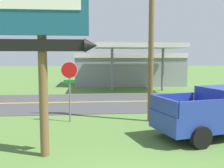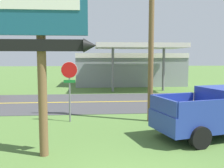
{
  "view_description": "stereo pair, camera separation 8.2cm",
  "coord_description": "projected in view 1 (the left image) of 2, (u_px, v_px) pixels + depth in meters",
  "views": [
    {
      "loc": [
        -1.2,
        -5.08,
        3.16
      ],
      "look_at": [
        0.0,
        8.0,
        1.8
      ],
      "focal_mm": 41.44,
      "sensor_mm": 36.0,
      "label": 1
    },
    {
      "loc": [
        -1.11,
        -5.09,
        3.16
      ],
      "look_at": [
        0.0,
        8.0,
        1.8
      ],
      "focal_mm": 41.44,
      "sensor_mm": 36.0,
      "label": 2
    }
  ],
  "objects": [
    {
      "name": "utility_pole",
      "position": [
        151.0,
        19.0,
        12.36
      ],
      "size": [
        1.82,
        0.26,
        9.4
      ],
      "color": "brown",
      "rests_on": "ground"
    },
    {
      "name": "gas_station",
      "position": [
        128.0,
        68.0,
        29.75
      ],
      "size": [
        12.0,
        11.5,
        4.4
      ],
      "color": "gray",
      "rests_on": "ground"
    },
    {
      "name": "road_asphalt",
      "position": [
        106.0,
        102.0,
        18.34
      ],
      "size": [
        140.0,
        8.0,
        0.02
      ],
      "primitive_type": "cube",
      "color": "#3D3D3F",
      "rests_on": "ground"
    },
    {
      "name": "road_centre_line",
      "position": [
        106.0,
        102.0,
        18.34
      ],
      "size": [
        126.0,
        0.2,
        0.01
      ],
      "primitive_type": "cube",
      "color": "gold",
      "rests_on": "road_asphalt"
    },
    {
      "name": "motel_sign",
      "position": [
        43.0,
        20.0,
        7.77
      ],
      "size": [
        3.15,
        0.54,
        6.31
      ],
      "color": "brown",
      "rests_on": "ground"
    },
    {
      "name": "pickup_blue_parked_on_lawn",
      "position": [
        220.0,
        112.0,
        10.36
      ],
      "size": [
        5.52,
        3.18,
        1.96
      ],
      "color": "#233893",
      "rests_on": "ground"
    },
    {
      "name": "stop_sign",
      "position": [
        69.0,
        81.0,
        12.52
      ],
      "size": [
        0.8,
        0.08,
        2.95
      ],
      "color": "slate",
      "rests_on": "ground"
    }
  ]
}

